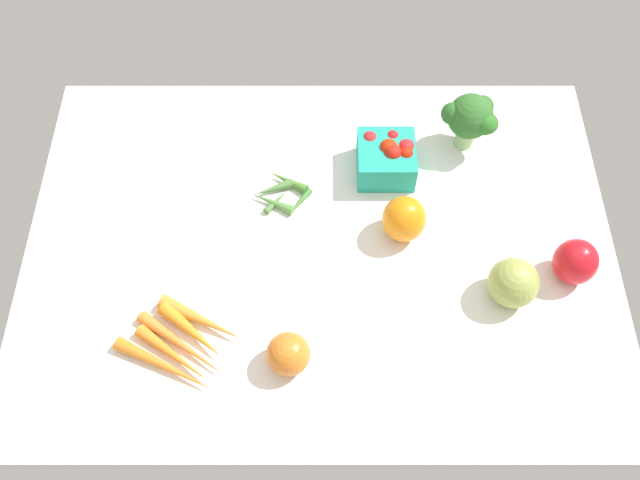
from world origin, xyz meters
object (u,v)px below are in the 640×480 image
object	(u,v)px
okra_pile	(280,193)
broccoli_head	(472,118)
heirloom_tomato_orange	(288,354)
carrot_bunch	(184,341)
heirloom_tomato_green	(513,283)
bell_pepper_orange	(404,219)
bell_pepper_red	(575,262)
berry_basket	(387,157)

from	to	relation	value
okra_pile	broccoli_head	distance (cm)	38.08
heirloom_tomato_orange	carrot_bunch	size ratio (longest dim) A/B	0.33
carrot_bunch	heirloom_tomato_green	bearing A→B (deg)	9.63
carrot_bunch	bell_pepper_orange	bearing A→B (deg)	30.49
bell_pepper_red	broccoli_head	xyz separation A→B (cm)	(-14.86, 28.71, 3.33)
bell_pepper_red	heirloom_tomato_green	world-z (taller)	same
heirloom_tomato_green	carrot_bunch	world-z (taller)	heirloom_tomato_green
okra_pile	carrot_bunch	distance (cm)	32.88
heirloom_tomato_green	berry_basket	xyz separation A→B (cm)	(-19.46, 26.39, -0.54)
bell_pepper_red	heirloom_tomato_orange	size ratio (longest dim) A/B	1.21
bell_pepper_red	carrot_bunch	xyz separation A→B (cm)	(-64.83, -13.11, -3.01)
heirloom_tomato_orange	broccoli_head	world-z (taller)	broccoli_head
broccoli_head	berry_basket	bearing A→B (deg)	-158.01
okra_pile	broccoli_head	bearing A→B (deg)	19.25
carrot_bunch	bell_pepper_orange	distance (cm)	42.58
bell_pepper_red	carrot_bunch	world-z (taller)	bell_pepper_red
okra_pile	bell_pepper_red	bearing A→B (deg)	-18.03
heirloom_tomato_orange	bell_pepper_red	bearing A→B (deg)	18.69
bell_pepper_red	okra_pile	distance (cm)	52.94
okra_pile	heirloom_tomato_green	distance (cm)	44.35
heirloom_tomato_orange	bell_pepper_orange	bearing A→B (deg)	51.50
bell_pepper_orange	heirloom_tomato_orange	bearing A→B (deg)	-128.50
heirloom_tomato_orange	okra_pile	xyz separation A→B (cm)	(-2.41, 32.53, -2.65)
heirloom_tomato_green	berry_basket	size ratio (longest dim) A/B	0.80
heirloom_tomato_orange	broccoli_head	bearing A→B (deg)	53.70
carrot_bunch	berry_basket	xyz separation A→B (cm)	(34.40, 35.53, 2.46)
bell_pepper_red	bell_pepper_orange	size ratio (longest dim) A/B	0.96
bell_pepper_red	okra_pile	xyz separation A→B (cm)	(-50.24, 16.35, -3.39)
okra_pile	heirloom_tomato_green	size ratio (longest dim) A/B	1.38
heirloom_tomato_green	carrot_bunch	distance (cm)	54.72
heirloom_tomato_green	carrot_bunch	size ratio (longest dim) A/B	0.40
bell_pepper_red	heirloom_tomato_orange	bearing A→B (deg)	-161.31
broccoli_head	carrot_bunch	bearing A→B (deg)	-140.08
bell_pepper_red	carrot_bunch	distance (cm)	66.22
bell_pepper_orange	berry_basket	world-z (taller)	bell_pepper_orange
bell_pepper_orange	bell_pepper_red	bearing A→B (deg)	-16.63
bell_pepper_orange	heirloom_tomato_green	bearing A→B (deg)	-35.68
berry_basket	heirloom_tomato_green	bearing A→B (deg)	-53.59
bell_pepper_red	bell_pepper_orange	xyz separation A→B (cm)	(-28.25, 8.44, 0.16)
bell_pepper_red	heirloom_tomato_orange	distance (cm)	50.50
okra_pile	heirloom_tomato_green	xyz separation A→B (cm)	(39.27, -20.32, 3.38)
heirloom_tomato_orange	carrot_bunch	distance (cm)	17.43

